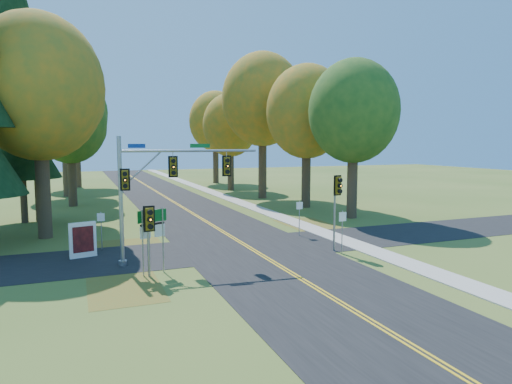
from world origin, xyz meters
name	(u,v)px	position (x,y,z in m)	size (l,w,h in m)	color
ground	(261,255)	(0.00, 0.00, 0.00)	(160.00, 160.00, 0.00)	#3E571E
road_main	(261,255)	(0.00, 0.00, 0.01)	(8.00, 160.00, 0.02)	black
road_cross	(248,247)	(0.00, 2.00, 0.01)	(60.00, 6.00, 0.02)	black
centerline_left	(259,255)	(-0.10, 0.00, 0.03)	(0.10, 160.00, 0.01)	gold
centerline_right	(263,254)	(0.10, 0.00, 0.03)	(0.10, 160.00, 0.01)	gold
sidewalk_east	(358,245)	(6.20, 0.00, 0.03)	(1.60, 160.00, 0.06)	#9E998E
leaf_patch_w_near	(130,249)	(-6.50, 4.00, 0.01)	(4.00, 6.00, 0.00)	brown
leaf_patch_e	(317,227)	(6.80, 6.00, 0.01)	(3.50, 8.00, 0.00)	brown
leaf_patch_w_far	(124,287)	(-7.50, -3.00, 0.01)	(3.00, 5.00, 0.00)	brown
tree_w_a	(40,88)	(-11.13, 9.38, 9.49)	(8.00, 8.00, 14.15)	#38281C
tree_e_a	(354,112)	(11.57, 8.77, 8.53)	(7.20, 7.20, 12.73)	#38281C
tree_w_b	(37,86)	(-11.72, 16.29, 10.37)	(8.60, 8.60, 15.38)	#38281C
tree_e_b	(307,112)	(10.97, 15.58, 8.90)	(7.60, 7.60, 13.33)	#38281C
tree_w_c	(70,123)	(-9.54, 24.47, 7.94)	(6.80, 6.80, 11.91)	#38281C
tree_e_c	(263,100)	(9.88, 23.69, 10.66)	(8.80, 8.80, 15.79)	#38281C
tree_w_d	(65,109)	(-10.13, 33.18, 9.78)	(8.20, 8.20, 14.56)	#38281C
tree_e_d	(231,125)	(9.26, 32.87, 8.24)	(7.00, 7.00, 12.32)	#38281C
tree_w_e	(76,113)	(-8.92, 44.09, 10.07)	(8.40, 8.40, 14.97)	#38281C
tree_e_e	(216,122)	(10.47, 43.58, 9.19)	(7.80, 7.80, 13.74)	#38281C
pine_c	(18,94)	(-13.00, 16.00, 9.69)	(5.60, 5.60, 20.56)	#38281C
traffic_mast	(157,182)	(-5.49, 0.35, 4.13)	(7.06, 0.99, 6.43)	gray
east_signal_pole	(337,194)	(4.22, -0.80, 3.27)	(0.50, 0.58, 4.32)	gray
ped_signal_pole	(149,224)	(-6.25, -1.97, 2.46)	(0.52, 0.60, 3.30)	gray
route_sign_cluster	(153,228)	(-6.03, -1.46, 2.19)	(1.39, 0.51, 3.11)	gray
info_kiosk	(83,240)	(-9.03, 2.99, 0.95)	(1.39, 0.49, 1.91)	white
reg_sign_e_north	(299,212)	(4.28, 3.85, 1.59)	(0.44, 0.06, 2.32)	gray
reg_sign_e_south	(342,225)	(4.20, -1.44, 1.66)	(0.46, 0.08, 2.42)	gray
reg_sign_w	(101,224)	(-8.00, 4.55, 1.50)	(0.41, 0.15, 2.18)	gray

